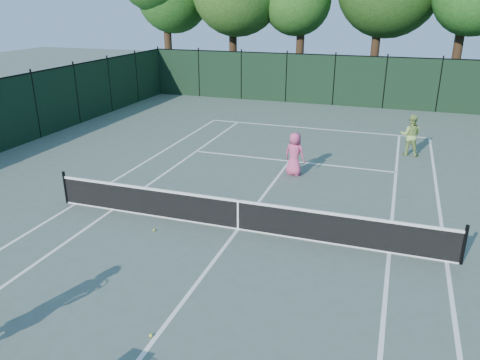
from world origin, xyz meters
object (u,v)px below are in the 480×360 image
(player_pink, at_px, (295,154))
(player_green, at_px, (410,135))
(loose_ball_near_cart, at_px, (151,335))
(loose_ball_midcourt, at_px, (154,230))

(player_pink, relative_size, player_green, 0.93)
(player_pink, bearing_deg, player_green, -119.93)
(player_pink, xyz_separation_m, loose_ball_near_cart, (-0.60, -9.75, -0.77))
(player_green, bearing_deg, loose_ball_midcourt, 56.26)
(loose_ball_midcourt, bearing_deg, player_pink, 64.96)
(player_pink, bearing_deg, loose_ball_midcourt, 80.84)
(loose_ball_midcourt, bearing_deg, player_green, 55.26)
(loose_ball_near_cart, bearing_deg, loose_ball_midcourt, 117.85)
(loose_ball_near_cart, bearing_deg, player_pink, 86.47)
(player_green, bearing_deg, player_pink, 45.20)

